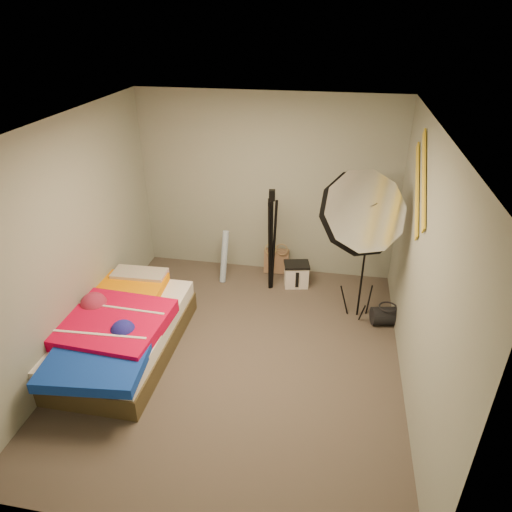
% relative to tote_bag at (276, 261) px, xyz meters
% --- Properties ---
extents(floor, '(4.00, 4.00, 0.00)m').
position_rel_tote_bag_xyz_m(floor, '(-0.16, -1.90, -0.18)').
color(floor, brown).
rests_on(floor, ground).
extents(ceiling, '(4.00, 4.00, 0.00)m').
position_rel_tote_bag_xyz_m(ceiling, '(-0.16, -1.90, 2.32)').
color(ceiling, silver).
rests_on(ceiling, wall_back).
extents(wall_back, '(3.50, 0.00, 3.50)m').
position_rel_tote_bag_xyz_m(wall_back, '(-0.16, 0.10, 1.07)').
color(wall_back, gray).
rests_on(wall_back, floor).
extents(wall_front, '(3.50, 0.00, 3.50)m').
position_rel_tote_bag_xyz_m(wall_front, '(-0.16, -3.90, 1.07)').
color(wall_front, gray).
rests_on(wall_front, floor).
extents(wall_left, '(0.00, 4.00, 4.00)m').
position_rel_tote_bag_xyz_m(wall_left, '(-1.91, -1.90, 1.07)').
color(wall_left, gray).
rests_on(wall_left, floor).
extents(wall_right, '(0.00, 4.00, 4.00)m').
position_rel_tote_bag_xyz_m(wall_right, '(1.59, -1.90, 1.07)').
color(wall_right, gray).
rests_on(wall_right, floor).
extents(tote_bag, '(0.36, 0.17, 0.36)m').
position_rel_tote_bag_xyz_m(tote_bag, '(0.00, 0.00, 0.00)').
color(tote_bag, '#9E7A5E').
rests_on(tote_bag, floor).
extents(wrapping_roll, '(0.15, 0.23, 0.74)m').
position_rel_tote_bag_xyz_m(wrapping_roll, '(-0.68, -0.36, 0.19)').
color(wrapping_roll, '#5985BA').
rests_on(wrapping_roll, floor).
extents(camera_case, '(0.36, 0.29, 0.32)m').
position_rel_tote_bag_xyz_m(camera_case, '(0.32, -0.32, -0.02)').
color(camera_case, silver).
rests_on(camera_case, floor).
extents(duffel_bag, '(0.40, 0.29, 0.22)m').
position_rel_tote_bag_xyz_m(duffel_bag, '(1.49, -0.99, -0.06)').
color(duffel_bag, black).
rests_on(duffel_bag, floor).
extents(wall_stripe_upper, '(0.02, 0.91, 0.78)m').
position_rel_tote_bag_xyz_m(wall_stripe_upper, '(1.57, -1.30, 1.77)').
color(wall_stripe_upper, gold).
rests_on(wall_stripe_upper, wall_right).
extents(wall_stripe_lower, '(0.02, 0.91, 0.78)m').
position_rel_tote_bag_xyz_m(wall_stripe_lower, '(1.57, -1.05, 1.57)').
color(wall_stripe_lower, gold).
rests_on(wall_stripe_lower, wall_right).
extents(bed, '(1.37, 2.07, 0.55)m').
position_rel_tote_bag_xyz_m(bed, '(-1.52, -2.03, 0.10)').
color(bed, '#493C23').
rests_on(bed, floor).
extents(photo_umbrella, '(1.05, 0.96, 2.01)m').
position_rel_tote_bag_xyz_m(photo_umbrella, '(1.04, -1.04, 1.26)').
color(photo_umbrella, black).
rests_on(photo_umbrella, floor).
extents(camera_tripod, '(0.09, 0.09, 1.42)m').
position_rel_tote_bag_xyz_m(camera_tripod, '(-0.02, -0.44, 0.64)').
color(camera_tripod, black).
rests_on(camera_tripod, floor).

